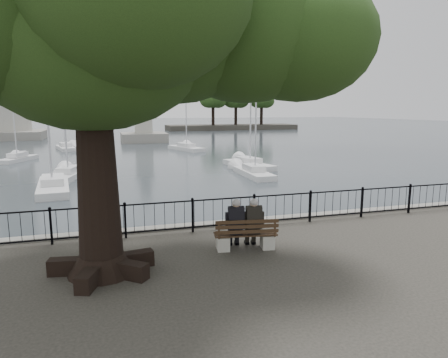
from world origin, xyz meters
name	(u,v)px	position (x,y,z in m)	size (l,w,h in m)	color
harbor	(220,239)	(0.00, 3.00, -0.50)	(260.00, 260.00, 1.20)	slate
railing	(224,212)	(0.00, 2.50, 0.56)	(22.06, 0.06, 1.00)	black
bench	(246,238)	(0.03, 0.58, 0.31)	(1.73, 0.77, 0.88)	#9E9C8B
person_left	(235,226)	(-0.22, 0.72, 0.64)	(0.46, 0.74, 1.40)	black
person_right	(253,225)	(0.25, 0.64, 0.64)	(0.46, 0.74, 1.40)	black
tree	(128,15)	(-2.84, 0.20, 5.70)	(10.62, 7.41, 8.67)	black
lighthouse	(2,49)	(-18.00, 62.00, 12.77)	(10.70, 10.70, 32.51)	slate
lion_monument	(143,126)	(2.00, 49.93, 1.35)	(6.35, 6.35, 9.27)	slate
sailboat_a	(53,185)	(-6.48, 15.75, -0.68)	(2.22, 6.11, 11.37)	silver
sailboat_b	(69,173)	(-5.97, 20.09, -0.67)	(2.52, 5.18, 10.80)	silver
sailboat_c	(254,171)	(6.61, 17.23, -0.67)	(1.49, 5.22, 11.05)	silver
sailboat_d	(249,164)	(7.72, 21.29, -0.72)	(2.87, 5.89, 9.32)	silver
sailboat_e	(18,157)	(-11.17, 31.10, -0.64)	(2.98, 4.86, 11.55)	silver
sailboat_g	(186,147)	(5.53, 36.37, -0.68)	(3.51, 5.96, 11.35)	silver
sailboat_h	(65,147)	(-7.91, 40.89, -0.63)	(2.76, 5.68, 12.78)	silver
far_shore	(235,112)	(25.54, 79.46, 3.00)	(30.00, 8.60, 9.18)	#2A2823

